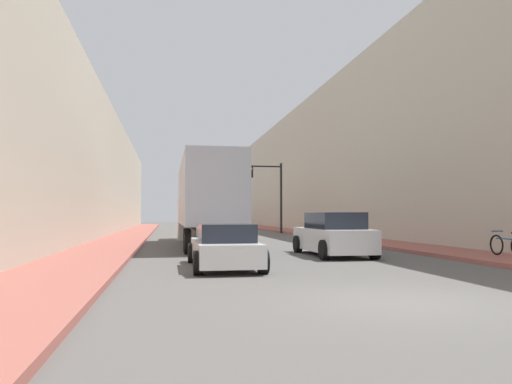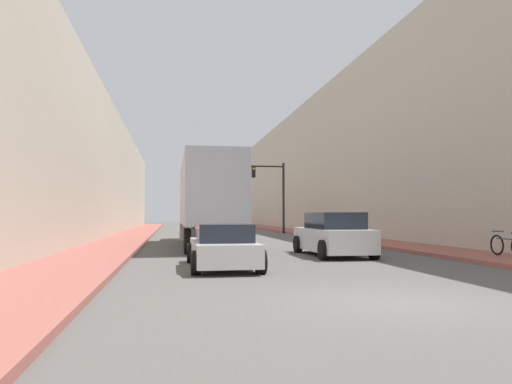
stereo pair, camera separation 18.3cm
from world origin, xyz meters
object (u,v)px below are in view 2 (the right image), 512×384
at_px(traffic_signal_gantry, 260,183).
at_px(semi_truck, 206,200).
at_px(suv_car, 333,235).
at_px(sedan_car, 222,246).
at_px(parked_bicycle, 507,245).

bearing_deg(traffic_signal_gantry, semi_truck, -109.95).
bearing_deg(suv_car, traffic_signal_gantry, 86.85).
xyz_separation_m(suv_car, traffic_signal_gantry, (1.27, 23.14, 3.45)).
bearing_deg(suv_car, semi_truck, 119.90).
bearing_deg(sedan_car, semi_truck, 88.74).
distance_m(sedan_car, traffic_signal_gantry, 27.65).
height_order(sedan_car, traffic_signal_gantry, traffic_signal_gantry).
distance_m(sedan_car, parked_bicycle, 9.80).
relative_size(suv_car, parked_bicycle, 2.68).
relative_size(semi_truck, suv_car, 3.03).
relative_size(suv_car, traffic_signal_gantry, 0.62).
height_order(semi_truck, sedan_car, semi_truck).
xyz_separation_m(semi_truck, traffic_signal_gantry, (5.64, 15.54, 1.89)).
height_order(semi_truck, suv_car, semi_truck).
relative_size(semi_truck, sedan_car, 3.14).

